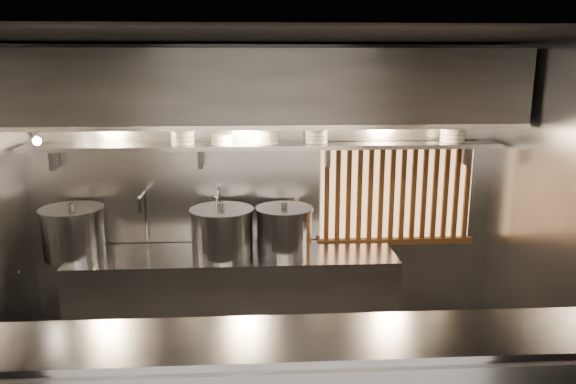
{
  "coord_description": "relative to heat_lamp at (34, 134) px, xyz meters",
  "views": [
    {
      "loc": [
        -0.1,
        -3.84,
        2.65
      ],
      "look_at": [
        0.17,
        0.55,
        1.62
      ],
      "focal_mm": 35.0,
      "sensor_mm": 36.0,
      "label": 1
    }
  ],
  "objects": [
    {
      "name": "ceiling",
      "position": [
        1.9,
        -0.85,
        0.73
      ],
      "size": [
        4.5,
        4.5,
        0.0
      ],
      "primitive_type": "plane",
      "rotation": [
        3.14,
        0.0,
        0.0
      ],
      "color": "black",
      "rests_on": "wall_back"
    },
    {
      "name": "wall_back",
      "position": [
        1.9,
        0.65,
        -0.67
      ],
      "size": [
        4.5,
        0.0,
        4.5
      ],
      "primitive_type": "plane",
      "rotation": [
        1.57,
        0.0,
        0.0
      ],
      "color": "gray",
      "rests_on": "floor"
    },
    {
      "name": "wall_right",
      "position": [
        4.15,
        -0.85,
        -0.67
      ],
      "size": [
        0.0,
        3.0,
        3.0
      ],
      "primitive_type": "plane",
      "rotation": [
        1.57,
        0.0,
        -1.57
      ],
      "color": "gray",
      "rests_on": "floor"
    },
    {
      "name": "cooking_bench",
      "position": [
        1.6,
        0.28,
        -1.62
      ],
      "size": [
        3.0,
        0.7,
        0.9
      ],
      "primitive_type": "cube",
      "color": "#949499",
      "rests_on": "floor"
    },
    {
      "name": "bowl_shelf",
      "position": [
        1.9,
        0.47,
        -0.19
      ],
      "size": [
        4.4,
        0.34,
        0.04
      ],
      "primitive_type": "cube",
      "color": "#949499",
      "rests_on": "wall_back"
    },
    {
      "name": "exhaust_hood",
      "position": [
        1.9,
        0.25,
        0.36
      ],
      "size": [
        4.4,
        0.81,
        0.65
      ],
      "color": "#2D2D30",
      "rests_on": "ceiling"
    },
    {
      "name": "wood_screen",
      "position": [
        3.2,
        0.6,
        -0.69
      ],
      "size": [
        1.56,
        0.09,
        1.04
      ],
      "color": "#F9B170",
      "rests_on": "wall_back"
    },
    {
      "name": "faucet_left",
      "position": [
        0.75,
        0.52,
        -0.76
      ],
      "size": [
        0.04,
        0.3,
        0.5
      ],
      "color": "silver",
      "rests_on": "wall_back"
    },
    {
      "name": "faucet_right",
      "position": [
        1.45,
        0.52,
        -0.76
      ],
      "size": [
        0.04,
        0.3,
        0.5
      ],
      "color": "silver",
      "rests_on": "wall_back"
    },
    {
      "name": "heat_lamp",
      "position": [
        0.0,
        0.0,
        0.0
      ],
      "size": [
        0.25,
        0.35,
        0.2
      ],
      "color": "#949499",
      "rests_on": "exhaust_hood"
    },
    {
      "name": "pendant_bulb",
      "position": [
        1.8,
        0.35,
        -0.11
      ],
      "size": [
        0.09,
        0.09,
        0.19
      ],
      "color": "#2D2D30",
      "rests_on": "exhaust_hood"
    },
    {
      "name": "stock_pot_left",
      "position": [
        0.15,
        0.3,
        -0.94
      ],
      "size": [
        0.73,
        0.73,
        0.5
      ],
      "rotation": [
        0.0,
        0.0,
        -0.33
      ],
      "color": "#949499",
      "rests_on": "cooking_bench"
    },
    {
      "name": "stock_pot_mid",
      "position": [
        2.07,
        0.32,
        -0.95
      ],
      "size": [
        0.68,
        0.68,
        0.46
      ],
      "rotation": [
        0.0,
        0.0,
        -0.31
      ],
      "color": "#949499",
      "rests_on": "cooking_bench"
    },
    {
      "name": "stock_pot_right",
      "position": [
        1.5,
        0.26,
        -0.95
      ],
      "size": [
        0.75,
        0.75,
        0.48
      ],
      "rotation": [
        0.0,
        0.0,
        0.35
      ],
      "color": "#949499",
      "rests_on": "cooking_bench"
    },
    {
      "name": "bowl_stack_0",
      "position": [
        1.15,
        0.47,
        -0.1
      ],
      "size": [
        0.23,
        0.23,
        0.13
      ],
      "color": "white",
      "rests_on": "bowl_shelf"
    },
    {
      "name": "bowl_stack_1",
      "position": [
        1.5,
        0.47,
        -0.12
      ],
      "size": [
        0.22,
        0.22,
        0.09
      ],
      "color": "white",
      "rests_on": "bowl_shelf"
    },
    {
      "name": "bowl_stack_2",
      "position": [
        1.92,
        0.47,
        -0.1
      ],
      "size": [
        0.24,
        0.24,
        0.13
      ],
      "color": "white",
      "rests_on": "bowl_shelf"
    },
    {
      "name": "bowl_stack_3",
      "position": [
        2.38,
        0.47,
        -0.1
      ],
      "size": [
        0.22,
        0.22,
        0.13
      ],
      "color": "white",
      "rests_on": "bowl_shelf"
    },
    {
      "name": "bowl_stack_4",
      "position": [
        3.67,
        0.47,
        -0.1
      ],
      "size": [
        0.25,
        0.25,
        0.13
      ],
      "color": "white",
      "rests_on": "bowl_shelf"
    }
  ]
}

